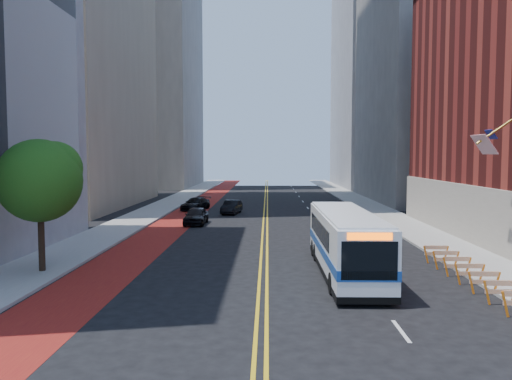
{
  "coord_description": "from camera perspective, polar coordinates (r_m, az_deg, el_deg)",
  "views": [
    {
      "loc": [
        0.21,
        -18.84,
        6.03
      ],
      "look_at": [
        -0.42,
        8.0,
        4.15
      ],
      "focal_mm": 35.0,
      "sensor_mm": 36.0,
      "label": 1
    }
  ],
  "objects": [
    {
      "name": "ground",
      "position": [
        19.78,
        0.69,
        -13.74
      ],
      "size": [
        160.0,
        160.0,
        0.0
      ],
      "primitive_type": "plane",
      "color": "black",
      "rests_on": "ground"
    },
    {
      "name": "sidewalk_left",
      "position": [
        50.7,
        -12.61,
        -2.84
      ],
      "size": [
        4.0,
        140.0,
        0.15
      ],
      "primitive_type": "cube",
      "color": "gray",
      "rests_on": "ground"
    },
    {
      "name": "sidewalk_right",
      "position": [
        50.59,
        14.84,
        -2.89
      ],
      "size": [
        4.0,
        140.0,
        0.15
      ],
      "primitive_type": "cube",
      "color": "gray",
      "rests_on": "ground"
    },
    {
      "name": "bus_lane_paint",
      "position": [
        49.91,
        -8.26,
        -2.98
      ],
      "size": [
        3.6,
        140.0,
        0.01
      ],
      "primitive_type": "cube",
      "color": "maroon",
      "rests_on": "ground"
    },
    {
      "name": "center_line_inner",
      "position": [
        49.21,
        0.89,
        -3.03
      ],
      "size": [
        0.14,
        140.0,
        0.01
      ],
      "primitive_type": "cube",
      "color": "gold",
      "rests_on": "ground"
    },
    {
      "name": "center_line_outer",
      "position": [
        49.21,
        1.31,
        -3.04
      ],
      "size": [
        0.14,
        140.0,
        0.01
      ],
      "primitive_type": "cube",
      "color": "gold",
      "rests_on": "ground"
    },
    {
      "name": "lane_dashes",
      "position": [
        57.34,
        5.94,
        -2.05
      ],
      "size": [
        0.14,
        98.2,
        0.01
      ],
      "color": "silver",
      "rests_on": "ground"
    },
    {
      "name": "midrise_right_near",
      "position": [
        71.99,
        20.5,
        14.94
      ],
      "size": [
        18.0,
        26.0,
        40.0
      ],
      "primitive_type": "cube",
      "color": "slate",
      "rests_on": "ground"
    },
    {
      "name": "midrise_right_far",
      "position": [
        102.0,
        15.42,
        16.01
      ],
      "size": [
        20.0,
        28.0,
        55.0
      ],
      "primitive_type": "cube",
      "color": "gray",
      "rests_on": "ground"
    },
    {
      "name": "midrise_left_far",
      "position": [
        103.27,
        -12.95,
        18.75
      ],
      "size": [
        20.0,
        26.0,
        65.0
      ],
      "primitive_type": "cube",
      "color": "slate",
      "rests_on": "ground"
    },
    {
      "name": "construction_barriers",
      "position": [
        24.75,
        23.91,
        -8.84
      ],
      "size": [
        1.42,
        10.91,
        1.0
      ],
      "color": "orange",
      "rests_on": "ground"
    },
    {
      "name": "street_tree",
      "position": [
        27.42,
        -23.35,
        1.33
      ],
      "size": [
        4.2,
        4.2,
        6.7
      ],
      "color": "black",
      "rests_on": "sidewalk_left"
    },
    {
      "name": "transit_bus",
      "position": [
        25.82,
        10.16,
        -5.81
      ],
      "size": [
        2.6,
        11.57,
        3.18
      ],
      "rotation": [
        0.0,
        0.0,
        0.0
      ],
      "color": "silver",
      "rests_on": "ground"
    },
    {
      "name": "car_a",
      "position": [
        43.84,
        -6.87,
        -2.94
      ],
      "size": [
        1.87,
        4.46,
        1.51
      ],
      "primitive_type": "imported",
      "rotation": [
        0.0,
        0.0,
        -0.02
      ],
      "color": "black",
      "rests_on": "ground"
    },
    {
      "name": "car_b",
      "position": [
        51.42,
        -2.8,
        -1.97
      ],
      "size": [
        2.09,
        4.36,
        1.38
      ],
      "primitive_type": "imported",
      "rotation": [
        0.0,
        0.0,
        -0.16
      ],
      "color": "black",
      "rests_on": "ground"
    },
    {
      "name": "car_c",
      "position": [
        55.22,
        -6.92,
        -1.58
      ],
      "size": [
        3.24,
        5.07,
        1.37
      ],
      "primitive_type": "imported",
      "rotation": [
        0.0,
        0.0,
        -0.3
      ],
      "color": "black",
      "rests_on": "ground"
    }
  ]
}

